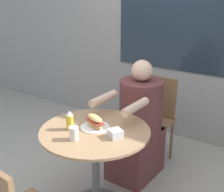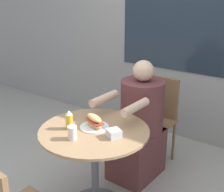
{
  "view_description": "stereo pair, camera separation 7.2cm",
  "coord_description": "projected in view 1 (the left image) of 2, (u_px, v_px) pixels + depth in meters",
  "views": [
    {
      "loc": [
        1.27,
        -1.69,
        1.76
      ],
      "look_at": [
        0.0,
        0.23,
        0.91
      ],
      "focal_mm": 50.0,
      "sensor_mm": 36.0,
      "label": 1
    },
    {
      "loc": [
        1.33,
        -1.65,
        1.76
      ],
      "look_at": [
        0.0,
        0.23,
        0.91
      ],
      "focal_mm": 50.0,
      "sensor_mm": 36.0,
      "label": 2
    }
  ],
  "objects": [
    {
      "name": "cafe_table",
      "position": [
        95.0,
        151.0,
        2.4
      ],
      "size": [
        0.84,
        0.84,
        0.71
      ],
      "color": "#997551",
      "rests_on": "ground_plane"
    },
    {
      "name": "storefront_wall",
      "position": [
        183.0,
        17.0,
        3.37
      ],
      "size": [
        8.0,
        0.09,
        2.8
      ],
      "color": "gray",
      "rests_on": "ground_plane"
    },
    {
      "name": "drink_cup",
      "position": [
        74.0,
        133.0,
        2.18
      ],
      "size": [
        0.07,
        0.07,
        0.1
      ],
      "color": "silver",
      "rests_on": "cafe_table"
    },
    {
      "name": "napkin_box",
      "position": [
        115.0,
        133.0,
        2.22
      ],
      "size": [
        0.12,
        0.12,
        0.06
      ],
      "rotation": [
        0.0,
        0.0,
        -0.5
      ],
      "color": "silver",
      "rests_on": "cafe_table"
    },
    {
      "name": "sandwich_on_plate",
      "position": [
        95.0,
        123.0,
        2.36
      ],
      "size": [
        0.22,
        0.22,
        0.1
      ],
      "rotation": [
        0.0,
        0.0,
        -0.39
      ],
      "color": "white",
      "rests_on": "cafe_table"
    },
    {
      "name": "diner_chair",
      "position": [
        155.0,
        112.0,
        3.15
      ],
      "size": [
        0.4,
        0.4,
        0.87
      ],
      "rotation": [
        0.0,
        0.0,
        3.1
      ],
      "color": "brown",
      "rests_on": "ground_plane"
    },
    {
      "name": "condiment_bottle",
      "position": [
        70.0,
        121.0,
        2.32
      ],
      "size": [
        0.05,
        0.05,
        0.15
      ],
      "color": "gold",
      "rests_on": "cafe_table"
    },
    {
      "name": "seated_diner",
      "position": [
        138.0,
        129.0,
        2.89
      ],
      "size": [
        0.41,
        0.72,
        1.12
      ],
      "rotation": [
        0.0,
        0.0,
        3.1
      ],
      "color": "brown",
      "rests_on": "ground_plane"
    }
  ]
}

